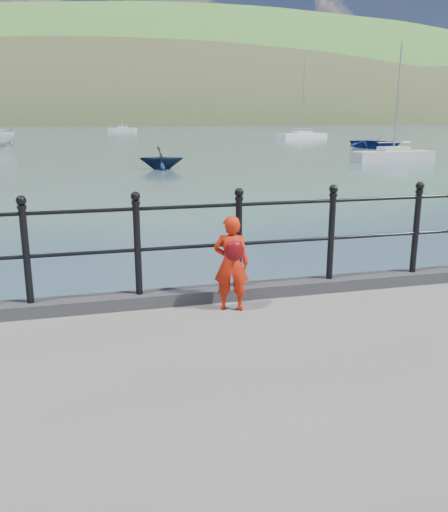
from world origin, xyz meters
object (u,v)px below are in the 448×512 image
object	(u,v)px
child	(231,263)
launch_navy	(161,158)
railing	(189,234)
launch_blue	(376,143)
sailboat_far	(302,136)
sailboat_deep	(122,130)
sailboat_near	(393,156)

from	to	relation	value
child	launch_navy	bearing A→B (deg)	-76.97
railing	launch_blue	world-z (taller)	railing
sailboat_far	railing	bearing A→B (deg)	-132.68
railing	sailboat_deep	xyz separation A→B (m)	(6.74, 100.27, -1.48)
launch_blue	sailboat_far	distance (m)	22.17
child	sailboat_near	distance (m)	34.48
sailboat_far	child	bearing A→B (deg)	-132.26
sailboat_near	sailboat_far	bearing A→B (deg)	75.07
launch_blue	sailboat_far	size ratio (longest dim) A/B	0.50
railing	launch_blue	bearing A→B (deg)	57.58
launch_navy	sailboat_near	xyz separation A→B (m)	(16.45, 1.46, -0.33)
sailboat_near	launch_blue	bearing A→B (deg)	62.23
railing	sailboat_near	bearing A→B (deg)	54.56
child	launch_navy	distance (m)	27.12
launch_blue	sailboat_far	bearing A→B (deg)	59.57
sailboat_far	launch_navy	bearing A→B (deg)	-142.32
child	launch_navy	xyz separation A→B (m)	(3.08, 26.93, -0.89)
launch_navy	sailboat_deep	distance (m)	73.79
sailboat_far	sailboat_deep	bearing A→B (deg)	101.43
railing	child	size ratio (longest dim) A/B	16.55
child	sailboat_deep	xyz separation A→B (m)	(6.34, 100.65, -1.21)
launch_navy	sailboat_deep	xyz separation A→B (m)	(3.25, 73.72, -0.33)
railing	child	world-z (taller)	railing
launch_navy	sailboat_deep	world-z (taller)	sailboat_deep
child	sailboat_far	distance (m)	70.00
railing	launch_navy	distance (m)	26.81
launch_navy	sailboat_far	world-z (taller)	sailboat_far
railing	sailboat_far	bearing A→B (deg)	66.29
child	sailboat_near	xyz separation A→B (m)	(19.53, 28.39, -1.21)
launch_blue	sailboat_near	bearing A→B (deg)	-142.10
sailboat_near	sailboat_far	size ratio (longest dim) A/B	0.77
launch_navy	railing	bearing A→B (deg)	-174.49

